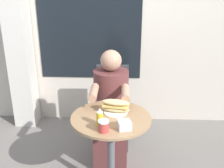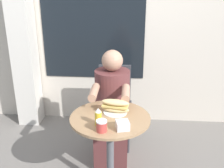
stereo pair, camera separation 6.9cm
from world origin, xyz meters
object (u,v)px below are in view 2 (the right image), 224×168
Objects in this scene: sandwich_on_plate at (115,107)px; condiment_bottle at (98,117)px; diner_chair at (114,98)px; drink_cup at (102,126)px; cafe_table at (110,139)px; seated_diner at (112,115)px.

sandwich_on_plate is 0.23m from condiment_bottle.
drink_cup is (-0.02, -1.06, 0.25)m from diner_chair.
sandwich_on_plate is at bearing 65.61° from cafe_table.
diner_chair is 1.08m from drink_cup.
diner_chair is at bearing 89.15° from drink_cup.
sandwich_on_plate reaches higher than cafe_table.
seated_diner is 4.84× the size of sandwich_on_plate.
seated_diner is 0.76m from drink_cup.
cafe_table is at bearing -114.39° from sandwich_on_plate.
seated_diner is (-0.02, 0.49, -0.04)m from cafe_table.
seated_diner is 0.51m from sandwich_on_plate.
seated_diner is at bearing 88.64° from drink_cup.
drink_cup is at bearing -68.65° from condiment_bottle.
cafe_table is 0.33m from drink_cup.
sandwich_on_plate is at bearing 62.34° from condiment_bottle.
cafe_table is 0.65× the size of seated_diner.
cafe_table is at bearing 60.55° from condiment_bottle.
cafe_table is 0.27m from sandwich_on_plate.
condiment_bottle is (-0.11, -0.21, 0.01)m from sandwich_on_plate.
condiment_bottle is at bearing 111.35° from drink_cup.
diner_chair is 0.81m from sandwich_on_plate.
drink_cup is (-0.02, -0.71, 0.28)m from seated_diner.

